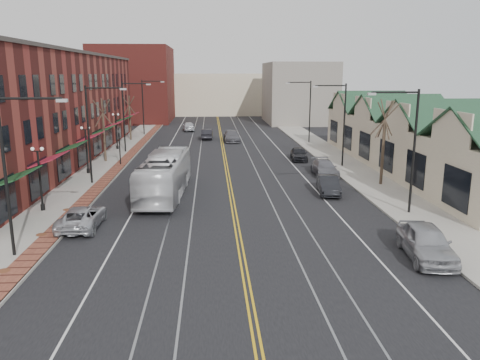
{
  "coord_description": "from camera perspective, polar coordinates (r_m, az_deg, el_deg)",
  "views": [
    {
      "loc": [
        -1.5,
        -22.85,
        9.12
      ],
      "look_at": [
        0.45,
        8.13,
        2.0
      ],
      "focal_mm": 35.0,
      "sensor_mm": 36.0,
      "label": 1
    }
  ],
  "objects": [
    {
      "name": "transit_bus",
      "position": [
        35.67,
        -9.15,
        0.58
      ],
      "size": [
        3.36,
        11.65,
        3.21
      ],
      "primitive_type": "imported",
      "rotation": [
        0.0,
        0.0,
        3.08
      ],
      "color": "silver",
      "rests_on": "ground"
    },
    {
      "name": "lamppost_l_2",
      "position": [
        44.85,
        -18.18,
        3.4
      ],
      "size": [
        0.84,
        0.28,
        4.27
      ],
      "color": "black",
      "rests_on": "sidewalk_left"
    },
    {
      "name": "lamppost_l_3",
      "position": [
        58.37,
        -14.81,
        5.68
      ],
      "size": [
        0.84,
        0.28,
        4.27
      ],
      "color": "black",
      "rests_on": "sidewalk_left"
    },
    {
      "name": "streetlight_l_0",
      "position": [
        25.1,
        -25.92,
        2.22
      ],
      "size": [
        3.33,
        0.25,
        8.0
      ],
      "color": "black",
      "rests_on": "sidewalk_left"
    },
    {
      "name": "backdrop_left",
      "position": [
        94.0,
        -12.73,
        11.31
      ],
      "size": [
        14.0,
        18.0,
        14.0
      ],
      "primitive_type": "cube",
      "color": "maroon",
      "rests_on": "ground"
    },
    {
      "name": "lamppost_l_1",
      "position": [
        33.57,
        -23.18,
        -0.03
      ],
      "size": [
        0.84,
        0.28,
        4.27
      ],
      "color": "black",
      "rests_on": "sidewalk_left"
    },
    {
      "name": "streetlight_r_2",
      "position": [
        62.26,
        8.13,
        9.02
      ],
      "size": [
        3.33,
        0.25,
        8.0
      ],
      "color": "black",
      "rests_on": "sidewalk_right"
    },
    {
      "name": "backdrop_mid",
      "position": [
        107.96,
        -2.85,
        10.44
      ],
      "size": [
        22.0,
        14.0,
        9.0
      ],
      "primitive_type": "cube",
      "color": "beige",
      "rests_on": "ground"
    },
    {
      "name": "parked_car_d",
      "position": [
        50.42,
        7.2,
        3.19
      ],
      "size": [
        2.01,
        4.21,
        1.39
      ],
      "primitive_type": "imported",
      "rotation": [
        0.0,
        0.0,
        -0.09
      ],
      "color": "black",
      "rests_on": "ground"
    },
    {
      "name": "backdrop_right",
      "position": [
        89.46,
        7.15,
        10.5
      ],
      "size": [
        12.0,
        16.0,
        11.0
      ],
      "primitive_type": "cube",
      "color": "slate",
      "rests_on": "ground"
    },
    {
      "name": "parked_car_b",
      "position": [
        36.65,
        10.72,
        -0.61
      ],
      "size": [
        1.92,
        4.32,
        1.38
      ],
      "primitive_type": "imported",
      "rotation": [
        0.0,
        0.0,
        -0.11
      ],
      "color": "black",
      "rests_on": "ground"
    },
    {
      "name": "manhole_mid",
      "position": [
        29.03,
        -23.06,
        -6.14
      ],
      "size": [
        0.6,
        0.6,
        0.02
      ],
      "primitive_type": "cylinder",
      "color": "#592D19",
      "rests_on": "sidewalk_left"
    },
    {
      "name": "tree_left_far",
      "position": [
        66.03,
        -13.29,
        7.49
      ],
      "size": [
        1.66,
        1.28,
        6.02
      ],
      "color": "#382B21",
      "rests_on": "sidewalk_left"
    },
    {
      "name": "manhole_near",
      "position": [
        24.68,
        -26.87,
        -9.84
      ],
      "size": [
        0.6,
        0.6,
        0.02
      ],
      "primitive_type": "cylinder",
      "color": "#592D19",
      "rests_on": "sidewalk_left"
    },
    {
      "name": "tree_left_near",
      "position": [
        50.38,
        -16.28,
        6.01
      ],
      "size": [
        1.78,
        1.37,
        6.48
      ],
      "color": "#382B21",
      "rests_on": "sidewalk_left"
    },
    {
      "name": "distant_car_right",
      "position": [
        63.84,
        -1.01,
        5.37
      ],
      "size": [
        2.19,
        5.16,
        1.48
      ],
      "primitive_type": "imported",
      "rotation": [
        0.0,
        0.0,
        0.02
      ],
      "color": "#59585F",
      "rests_on": "ground"
    },
    {
      "name": "sidewalk_right",
      "position": [
        45.83,
        13.61,
        1.17
      ],
      "size": [
        4.0,
        120.0,
        0.15
      ],
      "primitive_type": "cube",
      "color": "gray",
      "rests_on": "ground"
    },
    {
      "name": "distant_car_far",
      "position": [
        76.26,
        -6.29,
        6.53
      ],
      "size": [
        2.19,
        4.5,
        1.48
      ],
      "primitive_type": "imported",
      "rotation": [
        0.0,
        0.0,
        3.25
      ],
      "color": "silver",
      "rests_on": "ground"
    },
    {
      "name": "sidewalk_left",
      "position": [
        45.03,
        -17.01,
        0.76
      ],
      "size": [
        4.0,
        120.0,
        0.15
      ],
      "primitive_type": "cube",
      "color": "gray",
      "rests_on": "ground"
    },
    {
      "name": "tree_right_mid",
      "position": [
        39.78,
        17.1,
        4.59
      ],
      "size": [
        1.9,
        1.46,
        6.93
      ],
      "color": "#382B21",
      "rests_on": "sidewalk_right"
    },
    {
      "name": "streetlight_r_1",
      "position": [
        46.75,
        12.09,
        7.61
      ],
      "size": [
        3.33,
        0.25,
        8.0
      ],
      "color": "black",
      "rests_on": "sidewalk_right"
    },
    {
      "name": "building_left",
      "position": [
        52.95,
        -23.13,
        7.97
      ],
      "size": [
        10.0,
        50.0,
        11.0
      ],
      "primitive_type": "cube",
      "color": "maroon",
      "rests_on": "ground"
    },
    {
      "name": "streetlight_l_1",
      "position": [
        40.21,
        -17.43,
        6.48
      ],
      "size": [
        3.33,
        0.25,
        8.0
      ],
      "color": "black",
      "rests_on": "sidewalk_left"
    },
    {
      "name": "parked_car_a",
      "position": [
        25.39,
        21.74,
        -7.04
      ],
      "size": [
        2.63,
        5.24,
        1.71
      ],
      "primitive_type": "imported",
      "rotation": [
        0.0,
        0.0,
        -0.12
      ],
      "color": "#9B9CA1",
      "rests_on": "ground"
    },
    {
      "name": "streetlight_r_0",
      "position": [
        31.73,
        19.8,
        4.74
      ],
      "size": [
        3.33,
        0.25,
        8.0
      ],
      "color": "black",
      "rests_on": "sidewalk_right"
    },
    {
      "name": "streetlight_l_2",
      "position": [
        55.82,
        -13.59,
        8.35
      ],
      "size": [
        3.33,
        0.25,
        8.0
      ],
      "color": "black",
      "rests_on": "sidewalk_left"
    },
    {
      "name": "streetlight_l_3",
      "position": [
        71.61,
        -11.41,
        9.39
      ],
      "size": [
        3.33,
        0.25,
        8.0
      ],
      "color": "black",
      "rests_on": "sidewalk_left"
    },
    {
      "name": "ground",
      "position": [
        24.65,
        0.15,
        -8.8
      ],
      "size": [
        160.0,
        160.0,
        0.0
      ],
      "primitive_type": "plane",
      "color": "black",
      "rests_on": "ground"
    },
    {
      "name": "parked_suv",
      "position": [
        29.72,
        -18.7,
        -4.3
      ],
      "size": [
        2.23,
        4.82,
        1.34
      ],
      "primitive_type": "imported",
      "rotation": [
        0.0,
        0.0,
        3.14
      ],
      "color": "#B5B7BD",
      "rests_on": "ground"
    },
    {
      "name": "distant_car_left",
      "position": [
        66.46,
        -4.03,
        5.61
      ],
      "size": [
        1.64,
        4.31,
        1.4
      ],
      "primitive_type": "imported",
      "rotation": [
        0.0,
        0.0,
        3.11
      ],
      "color": "black",
      "rests_on": "ground"
    },
    {
      "name": "building_right",
      "position": [
        47.57,
        20.69,
        3.84
      ],
      "size": [
        8.0,
        36.0,
        4.6
      ],
      "primitive_type": "cube",
      "color": "beige",
      "rests_on": "ground"
    },
    {
      "name": "parked_car_c",
      "position": [
        43.14,
        10.28,
        1.44
      ],
      "size": [
        1.97,
        4.76,
        1.38
      ],
      "primitive_type": "imported",
      "rotation": [
        0.0,
        0.0,
        -0.01
      ],
      "color": "slate",
      "rests_on": "ground"
    },
    {
      "name": "traffic_signal",
      "position": [
        48.2,
        -14.49,
        4.43
      ],
      "size": [
        0.18,
        0.15,
        3.8
      ],
      "color": "black",
      "rests_on": "sidewalk_left"
    },
    {
      "name": "manhole_far",
      "position": [
        33.56,
        -20.29,
        -3.4
      ],
      "size": [
        0.6,
        0.6,
        0.02
      ],
      "primitive_type": "cylinder",
      "color": "#592D19",
      "rests_on": "sidewalk_left"
    }
  ]
}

